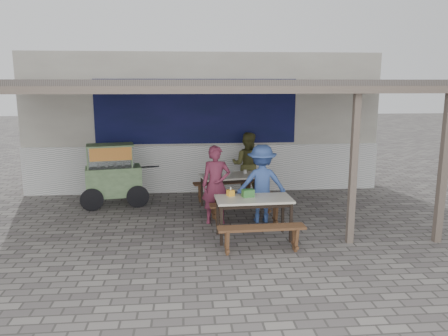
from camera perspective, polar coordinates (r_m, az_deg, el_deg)
ground at (r=8.43m, az=-1.49°, el=-8.02°), size 60.00×60.00×0.00m
back_wall at (r=11.59m, az=-2.69°, el=5.94°), size 9.00×1.28×3.50m
warung_roof at (r=8.86m, az=-1.86°, el=10.80°), size 9.00×4.21×2.81m
table_left at (r=9.67m, az=1.10°, el=-1.37°), size 1.49×0.95×0.75m
bench_left_street at (r=9.13m, az=2.28°, el=-4.30°), size 1.51×0.53×0.45m
bench_left_wall at (r=10.38m, az=0.06°, el=-2.40°), size 1.51×0.53×0.45m
table_right at (r=7.80m, az=3.90°, el=-4.49°), size 1.37×0.73×0.75m
bench_right_street at (r=7.26m, az=4.92°, el=-8.47°), size 1.45×0.33×0.45m
bench_right_wall at (r=8.54m, az=2.98°, el=-5.42°), size 1.45×0.33×0.45m
vendor_cart at (r=10.15m, az=-14.32°, el=-0.59°), size 1.69×0.92×1.41m
patron_street_side at (r=8.62m, az=-1.05°, el=-2.21°), size 0.58×0.39×1.56m
patron_wall_side at (r=10.67m, az=3.05°, el=0.45°), size 0.92×0.81×1.58m
patron_right_table at (r=8.73m, az=4.94°, el=-2.04°), size 1.03×0.61×1.56m
tissue_box at (r=7.88m, az=0.86°, el=-3.27°), size 0.15×0.15×0.11m
donation_box at (r=7.82m, az=3.16°, el=-3.30°), size 0.23×0.18×0.14m
condiment_jar at (r=9.82m, az=2.78°, el=-0.48°), size 0.07×0.07×0.08m
condiment_bowl at (r=9.66m, az=0.33°, el=-0.76°), size 0.28×0.28×0.05m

